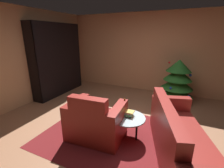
{
  "coord_description": "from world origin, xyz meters",
  "views": [
    {
      "loc": [
        1.04,
        -2.53,
        1.84
      ],
      "look_at": [
        -0.2,
        0.15,
        0.92
      ],
      "focal_mm": 25.36,
      "sensor_mm": 36.0,
      "label": 1
    }
  ],
  "objects_px": {
    "couch_red": "(180,141)",
    "book_stack_on_table": "(128,114)",
    "bookshelf_unit": "(61,60)",
    "coffee_table": "(128,119)",
    "decorated_tree": "(177,81)",
    "bottle_on_table": "(124,107)",
    "armchair_red": "(96,122)"
  },
  "relations": [
    {
      "from": "armchair_red",
      "to": "bottle_on_table",
      "type": "height_order",
      "value": "armchair_red"
    },
    {
      "from": "book_stack_on_table",
      "to": "coffee_table",
      "type": "bearing_deg",
      "value": -72.85
    },
    {
      "from": "book_stack_on_table",
      "to": "decorated_tree",
      "type": "relative_size",
      "value": 0.18
    },
    {
      "from": "coffee_table",
      "to": "decorated_tree",
      "type": "xyz_separation_m",
      "value": [
        0.69,
        2.19,
        0.23
      ]
    },
    {
      "from": "bookshelf_unit",
      "to": "book_stack_on_table",
      "type": "height_order",
      "value": "bookshelf_unit"
    },
    {
      "from": "bookshelf_unit",
      "to": "decorated_tree",
      "type": "distance_m",
      "value": 3.59
    },
    {
      "from": "decorated_tree",
      "to": "couch_red",
      "type": "bearing_deg",
      "value": -85.17
    },
    {
      "from": "book_stack_on_table",
      "to": "bottle_on_table",
      "type": "relative_size",
      "value": 0.74
    },
    {
      "from": "armchair_red",
      "to": "decorated_tree",
      "type": "bearing_deg",
      "value": 63.3
    },
    {
      "from": "decorated_tree",
      "to": "book_stack_on_table",
      "type": "bearing_deg",
      "value": -108.16
    },
    {
      "from": "armchair_red",
      "to": "book_stack_on_table",
      "type": "relative_size",
      "value": 4.82
    },
    {
      "from": "couch_red",
      "to": "book_stack_on_table",
      "type": "xyz_separation_m",
      "value": [
        -0.9,
        0.22,
        0.16
      ]
    },
    {
      "from": "decorated_tree",
      "to": "armchair_red",
      "type": "bearing_deg",
      "value": -116.7
    },
    {
      "from": "coffee_table",
      "to": "book_stack_on_table",
      "type": "height_order",
      "value": "book_stack_on_table"
    },
    {
      "from": "bookshelf_unit",
      "to": "couch_red",
      "type": "bearing_deg",
      "value": -23.96
    },
    {
      "from": "bottle_on_table",
      "to": "couch_red",
      "type": "bearing_deg",
      "value": -16.59
    },
    {
      "from": "bottle_on_table",
      "to": "coffee_table",
      "type": "bearing_deg",
      "value": -47.75
    },
    {
      "from": "coffee_table",
      "to": "bottle_on_table",
      "type": "bearing_deg",
      "value": 132.25
    },
    {
      "from": "bottle_on_table",
      "to": "bookshelf_unit",
      "type": "bearing_deg",
      "value": 153.47
    },
    {
      "from": "bookshelf_unit",
      "to": "book_stack_on_table",
      "type": "relative_size",
      "value": 10.09
    },
    {
      "from": "couch_red",
      "to": "book_stack_on_table",
      "type": "relative_size",
      "value": 9.71
    },
    {
      "from": "coffee_table",
      "to": "bottle_on_table",
      "type": "distance_m",
      "value": 0.24
    },
    {
      "from": "couch_red",
      "to": "bottle_on_table",
      "type": "height_order",
      "value": "couch_red"
    },
    {
      "from": "armchair_red",
      "to": "couch_red",
      "type": "distance_m",
      "value": 1.42
    },
    {
      "from": "couch_red",
      "to": "decorated_tree",
      "type": "bearing_deg",
      "value": 94.83
    },
    {
      "from": "armchair_red",
      "to": "coffee_table",
      "type": "distance_m",
      "value": 0.59
    },
    {
      "from": "armchair_red",
      "to": "couch_red",
      "type": "bearing_deg",
      "value": 2.88
    },
    {
      "from": "bottle_on_table",
      "to": "armchair_red",
      "type": "bearing_deg",
      "value": -138.52
    },
    {
      "from": "bookshelf_unit",
      "to": "bottle_on_table",
      "type": "xyz_separation_m",
      "value": [
        2.68,
        -1.34,
        -0.52
      ]
    },
    {
      "from": "armchair_red",
      "to": "bottle_on_table",
      "type": "xyz_separation_m",
      "value": [
        0.42,
        0.37,
        0.22
      ]
    },
    {
      "from": "bookshelf_unit",
      "to": "coffee_table",
      "type": "bearing_deg",
      "value": -27.67
    },
    {
      "from": "armchair_red",
      "to": "decorated_tree",
      "type": "relative_size",
      "value": 0.87
    }
  ]
}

